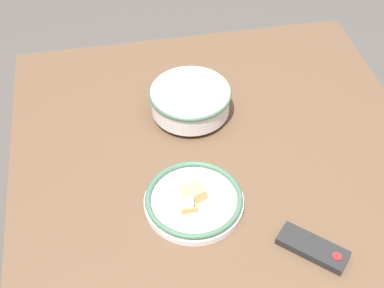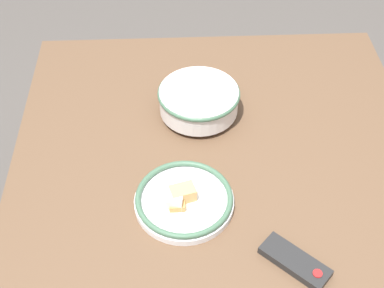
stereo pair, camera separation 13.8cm
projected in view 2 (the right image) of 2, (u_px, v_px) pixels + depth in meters
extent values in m
cube|color=brown|center=(220.00, 169.00, 1.41)|extent=(1.15, 1.09, 0.04)
cylinder|color=brown|center=(80.00, 141.00, 2.02)|extent=(0.06, 0.06, 0.73)
cylinder|color=brown|center=(329.00, 133.00, 2.05)|extent=(0.06, 0.06, 0.73)
cylinder|color=silver|center=(199.00, 111.00, 1.52)|extent=(0.10, 0.10, 0.02)
cylinder|color=silver|center=(199.00, 100.00, 1.49)|extent=(0.22, 0.22, 0.07)
cylinder|color=#B75B23|center=(199.00, 102.00, 1.50)|extent=(0.20, 0.20, 0.06)
torus|color=#42664C|center=(199.00, 93.00, 1.47)|extent=(0.23, 0.23, 0.01)
cylinder|color=white|center=(184.00, 202.00, 1.30)|extent=(0.24, 0.24, 0.02)
torus|color=#42664C|center=(184.00, 198.00, 1.28)|extent=(0.24, 0.24, 0.01)
cube|color=tan|center=(183.00, 193.00, 1.28)|extent=(0.06, 0.07, 0.04)
cube|color=tan|center=(177.00, 205.00, 1.27)|extent=(0.03, 0.04, 0.02)
cube|color=silver|center=(176.00, 197.00, 1.27)|extent=(0.07, 0.05, 0.03)
cube|color=black|center=(295.00, 262.00, 1.18)|extent=(0.15, 0.16, 0.02)
cylinder|color=red|center=(318.00, 273.00, 1.14)|extent=(0.02, 0.02, 0.00)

